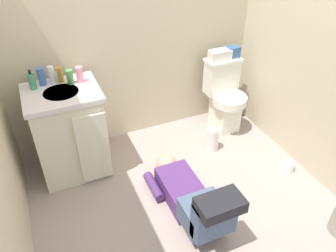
{
  "coord_description": "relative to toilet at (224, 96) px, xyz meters",
  "views": [
    {
      "loc": [
        -0.88,
        -1.72,
        2.13
      ],
      "look_at": [
        0.06,
        0.44,
        0.45
      ],
      "focal_mm": 35.62,
      "sensor_mm": 36.0,
      "label": 1
    }
  ],
  "objects": [
    {
      "name": "bottle_blue",
      "position": [
        -1.71,
        0.11,
        0.53
      ],
      "size": [
        0.06,
        0.06,
        0.15
      ],
      "primitive_type": "cylinder",
      "color": "#426ABC",
      "rests_on": "vanity_cabinet"
    },
    {
      "name": "vanity_cabinet",
      "position": [
        -1.6,
        -0.06,
        0.05
      ],
      "size": [
        0.6,
        0.53,
        0.82
      ],
      "color": "beige",
      "rests_on": "ground_plane"
    },
    {
      "name": "bottle_amber",
      "position": [
        -1.57,
        0.11,
        0.51
      ],
      "size": [
        0.06,
        0.06,
        0.12
      ],
      "primitive_type": "cylinder",
      "color": "gold",
      "rests_on": "vanity_cabinet"
    },
    {
      "name": "toiletry_bag",
      "position": [
        0.11,
        0.09,
        0.44
      ],
      "size": [
        0.12,
        0.09,
        0.11
      ],
      "primitive_type": "cube",
      "color": "#33598C",
      "rests_on": "toilet"
    },
    {
      "name": "tissue_box",
      "position": [
        -0.04,
        0.09,
        0.43
      ],
      "size": [
        0.22,
        0.11,
        0.1
      ],
      "primitive_type": "cube",
      "color": "silver",
      "rests_on": "toilet"
    },
    {
      "name": "ground_plane",
      "position": [
        -0.86,
        -0.8,
        -0.39
      ],
      "size": [
        2.9,
        3.15,
        0.04
      ],
      "primitive_type": "cube",
      "color": "#A18D85"
    },
    {
      "name": "soap_dispenser",
      "position": [
        -1.79,
        0.07,
        0.52
      ],
      "size": [
        0.06,
        0.06,
        0.17
      ],
      "color": "#3D8C64",
      "rests_on": "vanity_cabinet"
    },
    {
      "name": "bottle_green",
      "position": [
        -1.5,
        0.04,
        0.51
      ],
      "size": [
        0.05,
        0.05,
        0.12
      ],
      "primitive_type": "cylinder",
      "color": "#479652",
      "rests_on": "vanity_cabinet"
    },
    {
      "name": "person_plumber",
      "position": [
        -0.86,
        -0.96,
        -0.19
      ],
      "size": [
        0.39,
        1.06,
        0.52
      ],
      "color": "#512D6B",
      "rests_on": "ground_plane"
    },
    {
      "name": "toilet",
      "position": [
        0.0,
        0.0,
        0.0
      ],
      "size": [
        0.36,
        0.46,
        0.75
      ],
      "color": "silver",
      "rests_on": "ground_plane"
    },
    {
      "name": "faucet",
      "position": [
        -1.6,
        0.09,
        0.5
      ],
      "size": [
        0.02,
        0.02,
        0.1
      ],
      "primitive_type": "cylinder",
      "color": "silver",
      "rests_on": "vanity_cabinet"
    },
    {
      "name": "toilet_paper_roll",
      "position": [
        0.18,
        -0.87,
        -0.32
      ],
      "size": [
        0.11,
        0.11,
        0.1
      ],
      "primitive_type": "cylinder",
      "color": "white",
      "rests_on": "ground_plane"
    },
    {
      "name": "bottle_pink",
      "position": [
        -1.42,
        0.04,
        0.52
      ],
      "size": [
        0.06,
        0.06,
        0.13
      ],
      "primitive_type": "cylinder",
      "color": "pink",
      "rests_on": "vanity_cabinet"
    },
    {
      "name": "bottle_white",
      "position": [
        -1.63,
        0.1,
        0.53
      ],
      "size": [
        0.05,
        0.05,
        0.15
      ],
      "primitive_type": "cylinder",
      "color": "white",
      "rests_on": "vanity_cabinet"
    },
    {
      "name": "wall_right",
      "position": [
        0.38,
        -0.8,
        0.83
      ],
      "size": [
        0.08,
        2.15,
        2.4
      ],
      "primitive_type": "cube",
      "color": "beige",
      "rests_on": "ground_plane"
    },
    {
      "name": "wall_back",
      "position": [
        -0.86,
        0.32,
        0.83
      ],
      "size": [
        2.56,
        0.08,
        2.4
      ],
      "primitive_type": "cube",
      "color": "beige",
      "rests_on": "ground_plane"
    },
    {
      "name": "paper_towel_roll",
      "position": [
        -0.3,
        -0.32,
        -0.25
      ],
      "size": [
        0.11,
        0.11,
        0.24
      ],
      "primitive_type": "cylinder",
      "color": "white",
      "rests_on": "ground_plane"
    }
  ]
}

